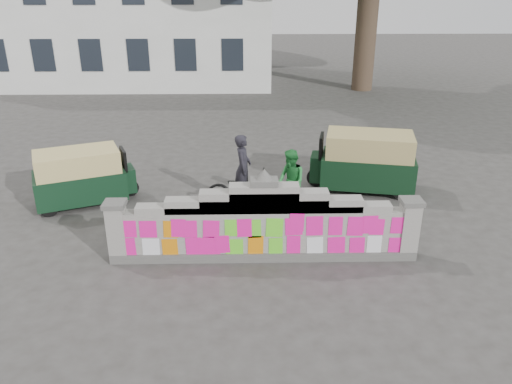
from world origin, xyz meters
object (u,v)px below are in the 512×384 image
rickshaw_left (82,176)px  rickshaw_right (365,161)px  cyclist_bike (243,189)px  pedestrian (291,181)px  cyclist_rider (243,177)px

rickshaw_left → rickshaw_right: bearing=-16.3°
cyclist_bike → pedestrian: pedestrian is taller
pedestrian → rickshaw_right: size_ratio=0.53×
pedestrian → rickshaw_right: rickshaw_right is taller
cyclist_bike → rickshaw_left: 4.22m
rickshaw_left → pedestrian: bearing=-28.9°
rickshaw_left → cyclist_rider: bearing=-27.5°
cyclist_bike → pedestrian: 1.25m
rickshaw_right → rickshaw_left: bearing=18.0°
cyclist_rider → rickshaw_right: bearing=-66.0°
cyclist_bike → cyclist_rider: size_ratio=1.12×
cyclist_bike → rickshaw_right: size_ratio=0.63×
pedestrian → rickshaw_left: size_ratio=0.60×
cyclist_bike → cyclist_rider: 0.35m
cyclist_rider → cyclist_bike: bearing=-85.2°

